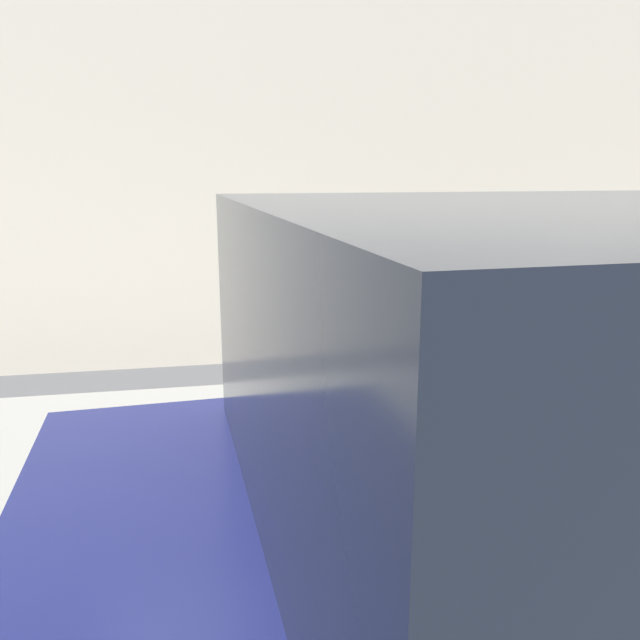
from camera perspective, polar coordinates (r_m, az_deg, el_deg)
name	(u,v)px	position (r m, az deg, el deg)	size (l,w,h in m)	color
sidewalk	(316,454)	(4.43, -0.40, -12.12)	(24.00, 2.80, 0.13)	#ADAAA3
building_facade	(268,55)	(6.66, -4.80, 22.98)	(24.00, 0.30, 6.17)	beige
parking_meter	(320,317)	(2.95, 0.00, 0.26)	(0.21, 0.12, 1.61)	#2D2D30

